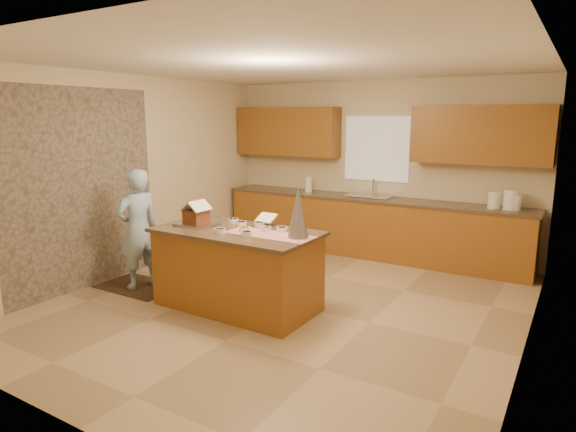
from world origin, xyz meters
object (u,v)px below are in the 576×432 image
at_px(island_base, 237,271).
at_px(tinsel_tree, 298,212).
at_px(gingerbread_house, 196,214).
at_px(boy, 138,229).

bearing_deg(island_base, tinsel_tree, 3.67).
bearing_deg(island_base, gingerbread_house, -174.81).
xyz_separation_m(boy, gingerbread_house, (0.91, 0.06, 0.27)).
xyz_separation_m(island_base, boy, (-1.45, -0.10, 0.33)).
xyz_separation_m(tinsel_tree, gingerbread_house, (-1.31, -0.08, -0.14)).
height_order(tinsel_tree, gingerbread_house, tinsel_tree).
distance_m(island_base, gingerbread_house, 0.81).
height_order(island_base, boy, boy).
bearing_deg(tinsel_tree, boy, -176.29).
relative_size(tinsel_tree, boy, 0.36).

